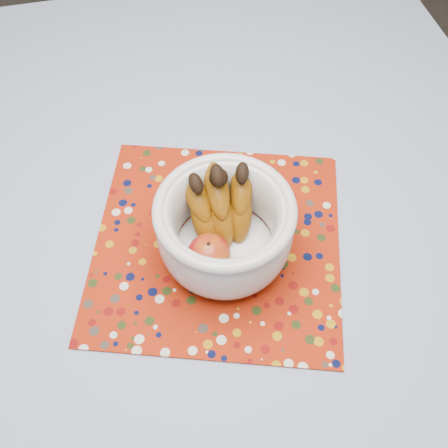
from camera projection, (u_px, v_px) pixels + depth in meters
table at (192, 222)px, 1.02m from camera, size 1.20×1.20×0.75m
tablecloth at (190, 197)px, 0.95m from camera, size 1.32×1.32×0.01m
placemat at (217, 243)px, 0.89m from camera, size 0.52×0.52×0.00m
fruit_bowl at (224, 221)px, 0.82m from camera, size 0.22×0.23×0.16m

